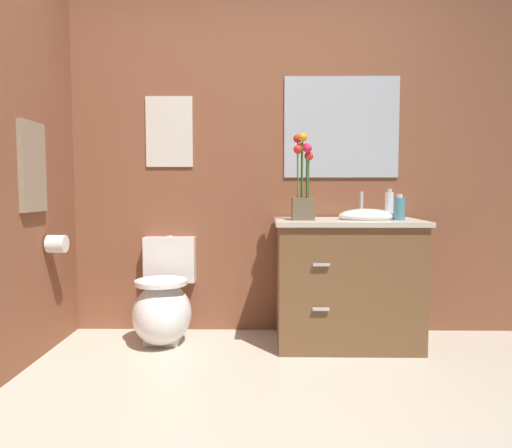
{
  "coord_description": "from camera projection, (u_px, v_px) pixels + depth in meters",
  "views": [
    {
      "loc": [
        0.07,
        -1.82,
        1.03
      ],
      "look_at": [
        0.02,
        1.21,
        0.8
      ],
      "focal_mm": 33.32,
      "sensor_mm": 36.0,
      "label": 1
    }
  ],
  "objects": [
    {
      "name": "hanging_towel",
      "position": [
        32.0,
        167.0,
        2.74
      ],
      "size": [
        0.03,
        0.28,
        0.52
      ],
      "primitive_type": "cube",
      "color": "gray"
    },
    {
      "name": "wall_back",
      "position": [
        282.0,
        156.0,
        3.37
      ],
      "size": [
        3.98,
        0.05,
        2.5
      ],
      "primitive_type": "cube",
      "color": "brown",
      "rests_on": "ground_plane"
    },
    {
      "name": "wall_mirror",
      "position": [
        341.0,
        127.0,
        3.32
      ],
      "size": [
        0.8,
        0.01,
        0.7
      ],
      "primitive_type": "cube",
      "color": "#B2BCC6"
    },
    {
      "name": "ground_plane",
      "position": [
        245.0,
        446.0,
        1.89
      ],
      "size": [
        8.53,
        8.53,
        0.0
      ],
      "primitive_type": "plane",
      "color": "beige"
    },
    {
      "name": "toilet_paper_roll",
      "position": [
        57.0,
        244.0,
        2.94
      ],
      "size": [
        0.11,
        0.11,
        0.11
      ],
      "primitive_type": "cylinder",
      "rotation": [
        0.0,
        1.57,
        0.0
      ],
      "color": "white"
    },
    {
      "name": "lotion_bottle",
      "position": [
        399.0,
        208.0,
        2.99
      ],
      "size": [
        0.07,
        0.07,
        0.17
      ],
      "color": "teal",
      "rests_on": "vanity_cabinet"
    },
    {
      "name": "vanity_cabinet",
      "position": [
        347.0,
        280.0,
        3.1
      ],
      "size": [
        0.94,
        0.56,
        1.0
      ],
      "color": "brown",
      "rests_on": "ground_plane"
    },
    {
      "name": "soap_bottle",
      "position": [
        389.0,
        205.0,
        3.13
      ],
      "size": [
        0.06,
        0.06,
        0.2
      ],
      "color": "white",
      "rests_on": "vanity_cabinet"
    },
    {
      "name": "wall_poster",
      "position": [
        169.0,
        132.0,
        3.34
      ],
      "size": [
        0.33,
        0.01,
        0.49
      ],
      "primitive_type": "cube",
      "color": "silver"
    },
    {
      "name": "flower_vase",
      "position": [
        303.0,
        189.0,
        3.02
      ],
      "size": [
        0.14,
        0.14,
        0.55
      ],
      "color": "brown",
      "rests_on": "vanity_cabinet"
    },
    {
      "name": "toilet",
      "position": [
        164.0,
        306.0,
        3.16
      ],
      "size": [
        0.38,
        0.59,
        0.69
      ],
      "color": "white",
      "rests_on": "ground_plane"
    }
  ]
}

